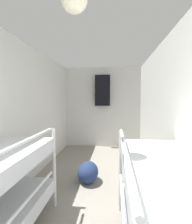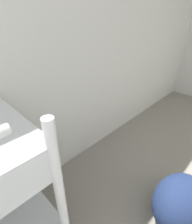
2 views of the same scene
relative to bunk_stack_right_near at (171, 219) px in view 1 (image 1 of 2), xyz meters
name	(u,v)px [view 1 (image 1 of 2)]	position (x,y,z in m)	size (l,w,h in m)	color
wall_left	(17,116)	(-1.94, 1.30, 0.61)	(0.06, 5.56, 2.41)	silver
wall_right	(171,118)	(0.38, 1.30, 0.61)	(0.06, 5.56, 2.41)	silver
wall_back	(103,107)	(-0.78, 4.05, 0.61)	(2.38, 0.06, 2.41)	silver
bunk_stack_right_near	(171,219)	(0.00, 0.00, 0.00)	(0.71, 1.84, 1.11)	silver
duffel_bag	(88,172)	(-0.88, 1.69, -0.42)	(0.36, 0.48, 0.36)	navy
hanging_coat	(103,90)	(-0.78, 3.90, 1.11)	(0.44, 0.12, 0.90)	black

